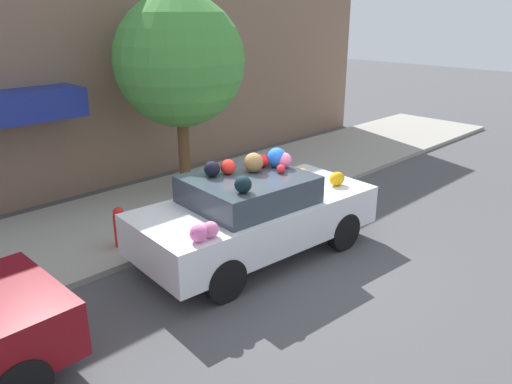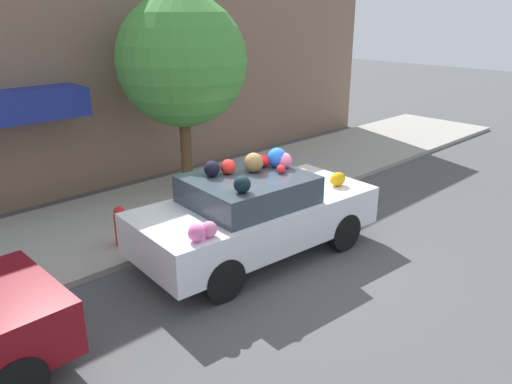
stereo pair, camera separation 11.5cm
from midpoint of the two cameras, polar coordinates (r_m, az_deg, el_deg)
ground_plane at (r=8.46m, az=-0.24°, el=-7.09°), size 60.00×60.00×0.00m
sidewalk_curb at (r=10.37m, az=-10.73°, el=-1.83°), size 24.00×3.20×0.10m
building_facade at (r=11.57m, az=-18.48°, el=14.08°), size 18.00×1.20×5.75m
street_tree at (r=10.59m, az=-9.06°, el=14.50°), size 2.67×2.67×4.11m
fire_hydrant at (r=8.68m, az=-15.67°, el=-3.86°), size 0.20×0.20×0.70m
art_car at (r=8.14m, az=-0.55°, el=-2.30°), size 4.18×2.10×1.73m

